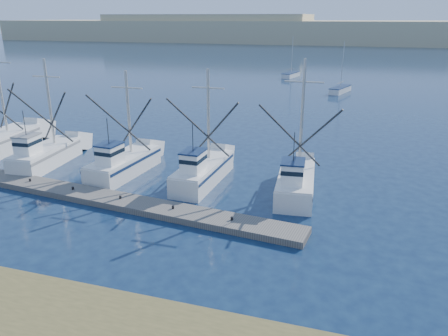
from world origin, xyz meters
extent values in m
plane|color=#0C1B38|center=(0.00, 0.00, 0.00)|extent=(500.00, 500.00, 0.00)
cube|color=#65615A|center=(-10.31, 6.02, 0.21)|extent=(31.13, 5.47, 0.41)
cube|color=tan|center=(0.00, 210.00, 5.00)|extent=(360.00, 60.00, 10.00)
cylinder|color=#B7B2A8|center=(-23.65, 13.75, 5.67)|extent=(0.22, 0.22, 7.83)
cube|color=silver|center=(-17.36, 11.00, 0.76)|extent=(3.02, 7.49, 1.51)
cube|color=white|center=(-17.36, 9.13, 2.26)|extent=(1.53, 1.90, 1.50)
cylinder|color=#B7B2A8|center=(-17.36, 12.25, 5.07)|extent=(0.22, 0.22, 7.11)
cube|color=silver|center=(-10.04, 10.99, 0.71)|extent=(2.95, 7.43, 1.42)
cube|color=white|center=(-10.04, 9.13, 2.17)|extent=(1.53, 1.87, 1.50)
cylinder|color=#B7B2A8|center=(-10.04, 12.23, 4.68)|extent=(0.22, 0.22, 6.52)
cube|color=silver|center=(-3.48, 11.15, 0.73)|extent=(2.48, 7.66, 1.45)
cube|color=white|center=(-3.48, 9.21, 2.20)|extent=(1.37, 1.89, 1.50)
cylinder|color=#B7B2A8|center=(-3.48, 12.45, 4.85)|extent=(0.22, 0.22, 6.80)
cube|color=silver|center=(3.45, 11.10, 0.70)|extent=(3.12, 7.68, 1.40)
cube|color=white|center=(3.45, 9.18, 2.15)|extent=(1.57, 1.95, 1.50)
cylinder|color=#B7B2A8|center=(3.45, 12.38, 5.29)|extent=(0.22, 0.22, 7.78)
cube|color=silver|center=(3.92, 56.60, 0.45)|extent=(3.31, 6.61, 0.90)
cylinder|color=#B7B2A8|center=(3.92, 56.90, 4.50)|extent=(0.12, 0.12, 7.20)
cube|color=silver|center=(-6.91, 73.44, 0.45)|extent=(2.97, 6.29, 0.90)
cylinder|color=#B7B2A8|center=(-6.91, 73.74, 4.50)|extent=(0.12, 0.12, 7.20)
camera|label=1|loc=(7.17, -17.63, 11.78)|focal=35.00mm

